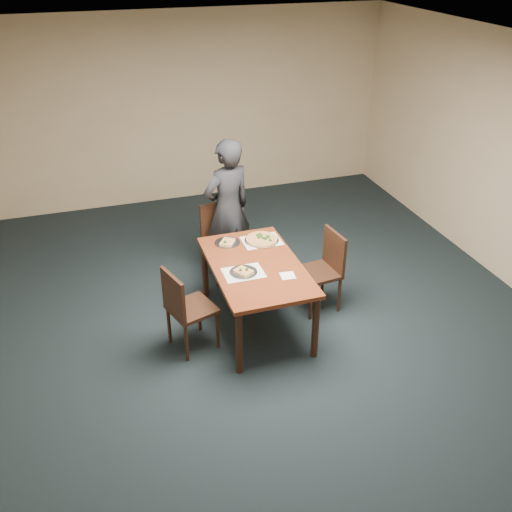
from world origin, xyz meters
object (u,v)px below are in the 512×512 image
object	(u,v)px
diner	(228,209)
dining_table	(256,272)
chair_left	(185,306)
slice_plate_near	(244,272)
chair_far	(221,236)
slice_plate_far	(227,242)
chair_right	(325,266)
pizza_pan	(262,239)

from	to	relation	value
diner	dining_table	bearing A→B (deg)	70.85
chair_left	slice_plate_near	distance (m)	0.67
chair_far	slice_plate_near	distance (m)	1.30
dining_table	slice_plate_near	bearing A→B (deg)	-145.16
diner	slice_plate_far	bearing A→B (deg)	55.60
slice_plate_far	chair_left	bearing A→B (deg)	-132.33
chair_right	diner	world-z (taller)	diner
slice_plate_near	dining_table	bearing A→B (deg)	34.84
dining_table	chair_right	distance (m)	0.85
dining_table	chair_left	distance (m)	0.82
chair_left	chair_right	size ratio (longest dim) A/B	1.00
dining_table	chair_right	size ratio (longest dim) A/B	1.65
chair_left	pizza_pan	xyz separation A→B (m)	(1.01, 0.63, 0.26)
chair_far	diner	bearing A→B (deg)	-23.93
pizza_pan	chair_right	bearing A→B (deg)	-30.03
diner	pizza_pan	bearing A→B (deg)	88.35
pizza_pan	dining_table	bearing A→B (deg)	-115.09
chair_far	chair_left	xyz separation A→B (m)	(-0.72, -1.32, 0.00)
chair_right	diner	xyz separation A→B (m)	(-0.82, 1.03, 0.35)
chair_far	slice_plate_near	bearing A→B (deg)	-104.99
diner	chair_right	bearing A→B (deg)	110.02
chair_left	chair_right	distance (m)	1.65
pizza_pan	slice_plate_near	xyz separation A→B (m)	(-0.39, -0.58, -0.01)
chair_far	pizza_pan	size ratio (longest dim) A/B	2.40
diner	slice_plate_far	world-z (taller)	diner
chair_right	diner	size ratio (longest dim) A/B	0.53
slice_plate_far	chair_far	bearing A→B (deg)	82.26
chair_right	dining_table	bearing A→B (deg)	-89.09
chair_far	slice_plate_far	xyz separation A→B (m)	(-0.09, -0.63, 0.25)
diner	pizza_pan	distance (m)	0.71
diner	slice_plate_far	size ratio (longest dim) A/B	6.16
chair_far	chair_right	size ratio (longest dim) A/B	1.00
chair_left	slice_plate_near	world-z (taller)	chair_left
chair_left	chair_right	world-z (taller)	same
pizza_pan	slice_plate_far	world-z (taller)	pizza_pan
dining_table	chair_right	xyz separation A→B (m)	(0.83, 0.11, -0.14)
chair_far	diner	world-z (taller)	diner
slice_plate_near	chair_left	bearing A→B (deg)	-175.44
chair_far	slice_plate_near	xyz separation A→B (m)	(-0.10, -1.27, 0.25)
pizza_pan	slice_plate_near	distance (m)	0.70
dining_table	diner	world-z (taller)	diner
chair_far	slice_plate_far	distance (m)	0.68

